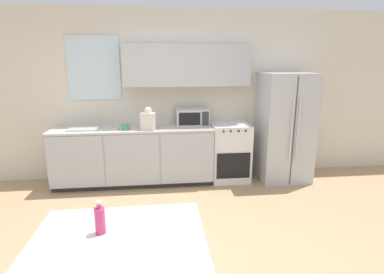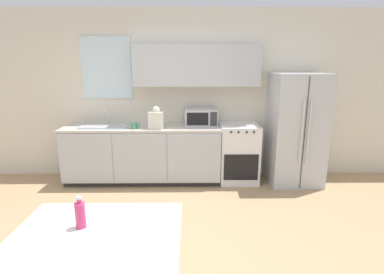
# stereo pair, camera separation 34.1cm
# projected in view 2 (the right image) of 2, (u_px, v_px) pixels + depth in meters

# --- Properties ---
(ground_plane) EXTENTS (12.00, 12.00, 0.00)m
(ground_plane) POSITION_uv_depth(u_px,v_px,m) (151.00, 246.00, 3.15)
(ground_plane) COLOR tan
(wall_back) EXTENTS (12.00, 0.38, 2.70)m
(wall_back) POSITION_uv_depth(u_px,v_px,m) (169.00, 90.00, 4.86)
(wall_back) COLOR beige
(wall_back) RESTS_ON ground_plane
(kitchen_counter) EXTENTS (2.45, 0.65, 0.91)m
(kitchen_counter) POSITION_uv_depth(u_px,v_px,m) (143.00, 154.00, 4.79)
(kitchen_counter) COLOR #333333
(kitchen_counter) RESTS_ON ground_plane
(oven_range) EXTENTS (0.60, 0.62, 0.93)m
(oven_range) POSITION_uv_depth(u_px,v_px,m) (238.00, 153.00, 4.82)
(oven_range) COLOR white
(oven_range) RESTS_ON ground_plane
(refrigerator) EXTENTS (0.78, 0.76, 1.72)m
(refrigerator) POSITION_uv_depth(u_px,v_px,m) (296.00, 129.00, 4.67)
(refrigerator) COLOR silver
(refrigerator) RESTS_ON ground_plane
(kitchen_sink) EXTENTS (0.74, 0.41, 0.24)m
(kitchen_sink) POSITION_uv_depth(u_px,v_px,m) (105.00, 125.00, 4.68)
(kitchen_sink) COLOR #B7BABC
(kitchen_sink) RESTS_ON kitchen_counter
(microwave) EXTENTS (0.51, 0.39, 0.27)m
(microwave) POSITION_uv_depth(u_px,v_px,m) (201.00, 117.00, 4.75)
(microwave) COLOR #B7BABC
(microwave) RESTS_ON kitchen_counter
(coffee_mug) EXTENTS (0.12, 0.09, 0.10)m
(coffee_mug) POSITION_uv_depth(u_px,v_px,m) (135.00, 125.00, 4.50)
(coffee_mug) COLOR #3F8C66
(coffee_mug) RESTS_ON kitchen_counter
(grocery_bag_0) EXTENTS (0.24, 0.21, 0.34)m
(grocery_bag_0) POSITION_uv_depth(u_px,v_px,m) (156.00, 119.00, 4.49)
(grocery_bag_0) COLOR silver
(grocery_bag_0) RESTS_ON kitchen_counter
(dining_table) EXTENTS (1.12, 0.94, 0.78)m
(dining_table) POSITION_uv_depth(u_px,v_px,m) (95.00, 250.00, 1.97)
(dining_table) COLOR white
(dining_table) RESTS_ON ground_plane
(drink_bottle) EXTENTS (0.07, 0.07, 0.23)m
(drink_bottle) POSITION_uv_depth(u_px,v_px,m) (80.00, 214.00, 2.03)
(drink_bottle) COLOR #DB386B
(drink_bottle) RESTS_ON dining_table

